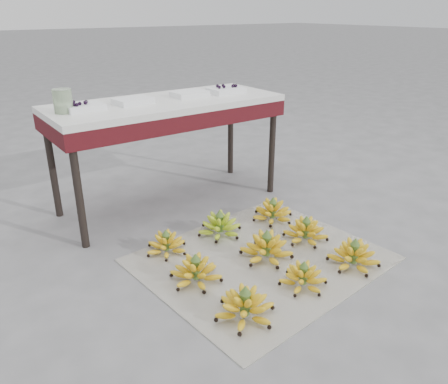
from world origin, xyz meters
TOP-DOWN VIEW (x-y plane):
  - ground at (0.00, 0.00)m, footprint 60.00×60.00m
  - newspaper_mat at (0.10, -0.04)m, footprint 1.34×1.16m
  - bunch_front_left at (-0.29, -0.38)m, footprint 0.35×0.35m
  - bunch_front_center at (0.10, -0.36)m, footprint 0.29×0.29m
  - bunch_front_right at (0.46, -0.38)m, footprint 0.31×0.31m
  - bunch_mid_left at (-0.31, -0.01)m, footprint 0.32×0.32m
  - bunch_mid_center at (0.12, -0.05)m, footprint 0.33×0.33m
  - bunch_mid_right at (0.45, -0.03)m, footprint 0.28×0.28m
  - bunch_back_left at (-0.30, 0.33)m, footprint 0.30×0.30m
  - bunch_back_center at (0.07, 0.33)m, footprint 0.35×0.35m
  - bunch_back_right at (0.47, 0.29)m, footprint 0.35×0.35m
  - vendor_table at (0.07, 0.93)m, footprint 1.54×0.62m
  - tray_far_left at (-0.47, 0.94)m, footprint 0.23×0.17m
  - tray_left at (-0.16, 0.94)m, footprint 0.24×0.18m
  - tray_right at (0.26, 0.94)m, footprint 0.23×0.17m
  - tray_far_right at (0.54, 0.91)m, footprint 0.24×0.17m
  - glass_jar at (-0.59, 0.94)m, footprint 0.14×0.14m

SIDE VIEW (x-z plane):
  - ground at x=0.00m, z-range 0.00..0.00m
  - newspaper_mat at x=0.10m, z-range 0.00..0.01m
  - bunch_back_left at x=-0.30m, z-range -0.02..0.13m
  - bunch_front_center at x=0.10m, z-range -0.02..0.13m
  - bunch_mid_right at x=0.45m, z-range -0.02..0.14m
  - bunch_mid_left at x=-0.31m, z-range -0.02..0.14m
  - bunch_back_right at x=0.47m, z-range -0.02..0.14m
  - bunch_back_center at x=0.07m, z-range -0.02..0.15m
  - bunch_front_right at x=0.46m, z-range -0.02..0.15m
  - bunch_front_left at x=-0.29m, z-range -0.02..0.15m
  - bunch_mid_center at x=0.12m, z-range -0.02..0.16m
  - vendor_table at x=0.07m, z-range 0.28..1.02m
  - tray_left at x=-0.16m, z-range 0.74..0.77m
  - tray_right at x=0.26m, z-range 0.74..0.78m
  - tray_far_left at x=-0.47m, z-range 0.73..0.79m
  - tray_far_right at x=0.54m, z-range 0.73..0.79m
  - glass_jar at x=-0.59m, z-range 0.74..0.87m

